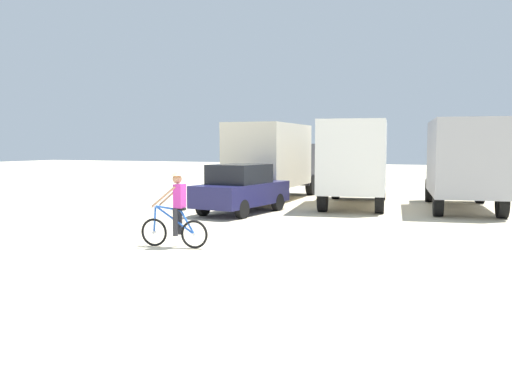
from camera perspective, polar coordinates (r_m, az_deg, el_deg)
ground_plane at (r=12.38m, az=-5.59°, el=-6.54°), size 120.00×120.00×0.00m
box_truck_cream_rv at (r=24.87m, az=1.80°, el=3.54°), size 2.65×6.84×3.35m
box_truck_white_box at (r=22.57m, az=10.15°, el=3.33°), size 3.39×7.03×3.35m
box_truck_grey_hauler at (r=22.28m, az=20.48°, el=3.08°), size 3.35×7.03×3.35m
sedan_parked at (r=19.84m, az=-1.53°, el=0.34°), size 2.21×4.37×1.76m
cyclist_orange_shirt at (r=13.33m, az=-8.22°, el=-2.08°), size 1.73×0.52×1.82m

